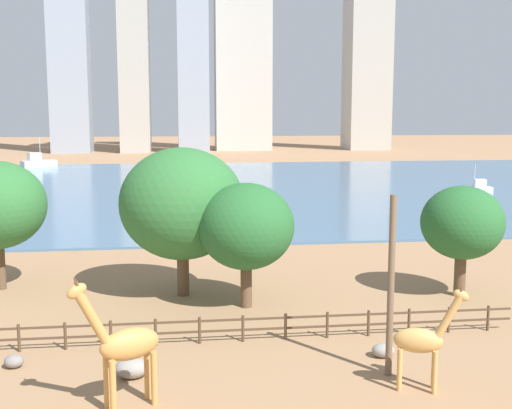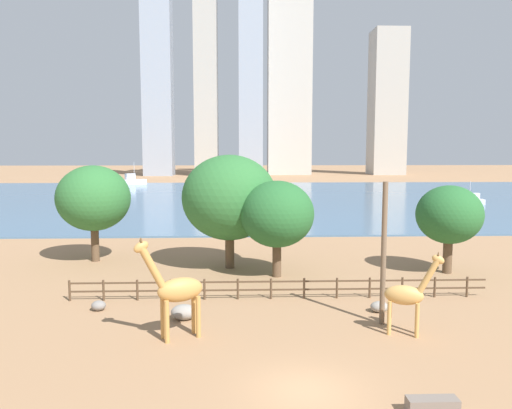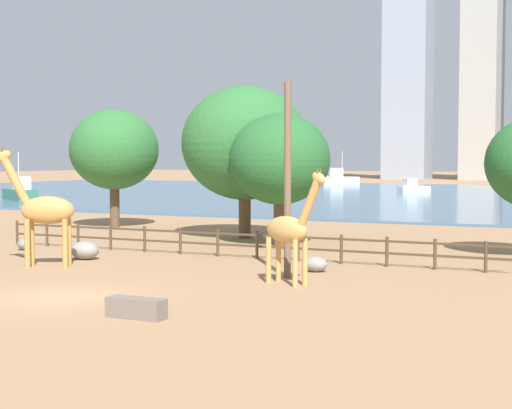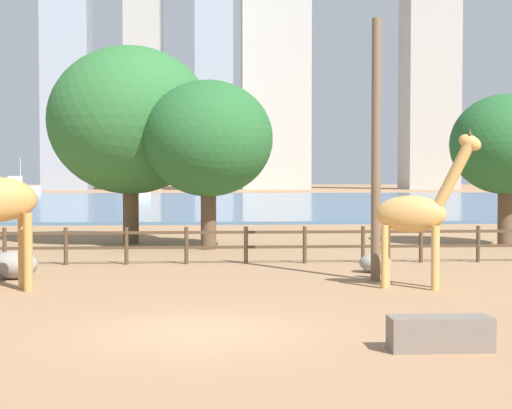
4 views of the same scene
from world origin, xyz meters
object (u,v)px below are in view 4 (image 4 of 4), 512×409
object	(u,v)px
tree_right_tall	(208,139)
boat_sailboat	(133,194)
giraffe_tall	(417,213)
tree_center_broad	(506,145)
tree_left_small	(130,121)
feeding_trough	(440,333)
boulder_small	(14,265)
utility_pole	(376,150)
boat_ferry	(17,188)
boulder_by_pole	(375,263)

from	to	relation	value
tree_right_tall	boat_sailboat	bearing A→B (deg)	98.12
giraffe_tall	tree_center_broad	xyz separation A→B (m)	(7.32, 12.42, 2.38)
tree_right_tall	boat_sailboat	world-z (taller)	tree_right_tall
tree_right_tall	boat_sailboat	size ratio (longest dim) A/B	1.66
tree_right_tall	tree_left_small	bearing A→B (deg)	140.88
feeding_trough	tree_right_tall	bearing A→B (deg)	101.73
giraffe_tall	tree_center_broad	bearing A→B (deg)	78.94
giraffe_tall	boulder_small	size ratio (longest dim) A/B	3.07
feeding_trough	tree_right_tall	size ratio (longest dim) A/B	0.25
utility_pole	tree_right_tall	world-z (taller)	utility_pole
tree_center_broad	boat_ferry	xyz separation A→B (m)	(-43.58, 94.99, -3.24)
boat_ferry	boat_sailboat	distance (m)	37.73
feeding_trough	tree_center_broad	distance (m)	22.29
tree_right_tall	utility_pole	bearing A→B (deg)	-64.52
tree_right_tall	tree_center_broad	bearing A→B (deg)	2.73
utility_pole	tree_right_tall	size ratio (longest dim) A/B	1.08
utility_pole	feeding_trough	size ratio (longest dim) A/B	4.24
giraffe_tall	tree_center_broad	size ratio (longest dim) A/B	0.65
tree_right_tall	boulder_by_pole	bearing A→B (deg)	-57.44
utility_pole	tree_center_broad	xyz separation A→B (m)	(8.11, 10.83, 0.61)
boulder_small	tree_left_small	distance (m)	13.27
utility_pole	boat_sailboat	world-z (taller)	utility_pole
feeding_trough	boat_sailboat	xyz separation A→B (m)	(-13.23, 83.90, 0.54)
boulder_by_pole	tree_left_small	size ratio (longest dim) A/B	0.12
giraffe_tall	boat_sailboat	size ratio (longest dim) A/B	1.02
boulder_small	boat_ferry	distance (m)	107.66
giraffe_tall	utility_pole	xyz separation A→B (m)	(-0.79, 1.59, 1.77)
giraffe_tall	boulder_small	distance (m)	11.88
giraffe_tall	tree_center_broad	world-z (taller)	tree_center_broad
utility_pole	boulder_small	xyz separation A→B (m)	(-10.68, 1.05, -3.40)
boulder_by_pole	tree_left_small	xyz separation A→B (m)	(-8.79, 11.12, 5.26)
boulder_by_pole	boat_sailboat	distance (m)	74.23
utility_pole	boulder_small	world-z (taller)	utility_pole
tree_right_tall	tree_left_small	xyz separation A→B (m)	(-3.50, 2.85, 0.95)
tree_left_small	utility_pole	bearing A→B (deg)	-57.35
giraffe_tall	boulder_small	bearing A→B (deg)	-173.53
boulder_small	boat_ferry	size ratio (longest dim) A/B	0.21
boulder_small	feeding_trough	bearing A→B (deg)	-46.09
giraffe_tall	tree_left_small	xyz separation A→B (m)	(-9.15, 14.65, 3.52)
boulder_small	boat_sailboat	xyz separation A→B (m)	(-3.39, 73.68, 0.43)
giraffe_tall	boat_sailboat	world-z (taller)	giraffe_tall
giraffe_tall	utility_pole	bearing A→B (deg)	135.74
tree_center_broad	tree_right_tall	bearing A→B (deg)	-177.27
boulder_small	boat_sailboat	distance (m)	73.76
boulder_by_pole	boulder_small	world-z (taller)	boulder_small
feeding_trough	boat_ferry	bearing A→B (deg)	106.76
boat_ferry	feeding_trough	bearing A→B (deg)	-105.98
boulder_small	feeding_trough	xyz separation A→B (m)	(9.84, -10.22, -0.12)
boulder_by_pole	boulder_small	distance (m)	11.13
utility_pole	tree_center_broad	world-z (taller)	utility_pole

